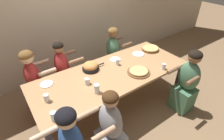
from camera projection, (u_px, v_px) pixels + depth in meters
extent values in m
plane|color=#896B4C|center=(112.00, 107.00, 3.26)|extent=(18.00, 18.00, 0.00)
cube|color=beige|center=(66.00, 1.00, 3.40)|extent=(10.00, 0.06, 3.20)
cube|color=tan|center=(112.00, 74.00, 2.83)|extent=(2.57, 1.03, 0.04)
cube|color=#4C4C51|center=(178.00, 80.00, 3.33)|extent=(0.07, 0.07, 0.74)
cube|color=#4C4C51|center=(32.00, 106.00, 2.77)|extent=(0.07, 0.07, 0.74)
cube|color=#4C4C51|center=(144.00, 60.00, 3.94)|extent=(0.07, 0.07, 0.74)
cylinder|color=brown|center=(150.00, 49.00, 3.45)|extent=(0.34, 0.34, 0.02)
torus|color=#DBB26B|center=(150.00, 48.00, 3.43)|extent=(0.32, 0.32, 0.04)
cylinder|color=#E5C675|center=(150.00, 48.00, 3.44)|extent=(0.27, 0.27, 0.03)
cylinder|color=#E5C166|center=(149.00, 48.00, 3.40)|extent=(0.02, 0.02, 0.01)
cylinder|color=#E5C166|center=(149.00, 45.00, 3.50)|extent=(0.02, 0.02, 0.01)
cylinder|color=#E5C166|center=(153.00, 48.00, 3.40)|extent=(0.02, 0.02, 0.01)
cylinder|color=#E5C166|center=(154.00, 49.00, 3.37)|extent=(0.02, 0.02, 0.01)
cylinder|color=#E5C166|center=(147.00, 49.00, 3.39)|extent=(0.02, 0.02, 0.01)
cylinder|color=brown|center=(139.00, 72.00, 2.81)|extent=(0.37, 0.37, 0.02)
torus|color=#DBB26B|center=(139.00, 71.00, 2.80)|extent=(0.30, 0.30, 0.03)
cylinder|color=#E5C675|center=(139.00, 71.00, 2.80)|extent=(0.26, 0.26, 0.03)
cylinder|color=#E5C166|center=(139.00, 69.00, 2.83)|extent=(0.02, 0.02, 0.01)
cylinder|color=#E5C166|center=(135.00, 70.00, 2.78)|extent=(0.02, 0.02, 0.01)
cylinder|color=#E5C166|center=(136.00, 70.00, 2.80)|extent=(0.02, 0.02, 0.01)
cylinder|color=#E5C166|center=(145.00, 70.00, 2.79)|extent=(0.02, 0.02, 0.01)
cylinder|color=#E5C166|center=(140.00, 73.00, 2.73)|extent=(0.02, 0.02, 0.01)
cylinder|color=#E5C166|center=(138.00, 71.00, 2.76)|extent=(0.02, 0.02, 0.01)
cylinder|color=black|center=(91.00, 69.00, 2.87)|extent=(0.27, 0.27, 0.05)
cylinder|color=black|center=(101.00, 64.00, 2.96)|extent=(0.12, 0.02, 0.02)
ellipsoid|color=#D68E4C|center=(90.00, 66.00, 2.84)|extent=(0.24, 0.24, 0.13)
cylinder|color=white|center=(47.00, 84.00, 2.56)|extent=(0.19, 0.19, 0.01)
cube|color=#B7B7BC|center=(47.00, 83.00, 2.56)|extent=(0.04, 0.13, 0.01)
cylinder|color=white|center=(115.00, 59.00, 3.14)|extent=(0.19, 0.19, 0.01)
cube|color=#B7B7BC|center=(115.00, 59.00, 3.14)|extent=(0.11, 0.09, 0.01)
cylinder|color=white|center=(138.00, 54.00, 3.31)|extent=(0.22, 0.22, 0.01)
cube|color=#B7B7BC|center=(138.00, 53.00, 3.31)|extent=(0.02, 0.16, 0.01)
cylinder|color=silver|center=(87.00, 81.00, 2.55)|extent=(0.08, 0.08, 0.09)
cylinder|color=#1EA8DB|center=(87.00, 82.00, 2.56)|extent=(0.07, 0.07, 0.07)
cylinder|color=black|center=(88.00, 80.00, 2.55)|extent=(0.01, 0.01, 0.12)
cylinder|color=silver|center=(97.00, 89.00, 2.38)|extent=(0.08, 0.08, 0.14)
cylinder|color=silver|center=(118.00, 62.00, 2.98)|extent=(0.06, 0.06, 0.11)
cylinder|color=black|center=(118.00, 63.00, 2.99)|extent=(0.05, 0.05, 0.06)
cylinder|color=silver|center=(47.00, 98.00, 2.25)|extent=(0.07, 0.07, 0.11)
cylinder|color=silver|center=(164.00, 66.00, 2.87)|extent=(0.07, 0.07, 0.10)
cylinder|color=silver|center=(54.00, 116.00, 1.99)|extent=(0.07, 0.07, 0.13)
cylinder|color=silver|center=(54.00, 118.00, 2.00)|extent=(0.06, 0.06, 0.09)
ellipsoid|color=#99999E|center=(110.00, 121.00, 2.09)|extent=(0.24, 0.36, 0.53)
sphere|color=tan|center=(110.00, 99.00, 1.90)|extent=(0.18, 0.18, 0.18)
ellipsoid|color=#422814|center=(110.00, 97.00, 1.88)|extent=(0.19, 0.19, 0.13)
cylinder|color=tan|center=(104.00, 134.00, 1.82)|extent=(0.28, 0.06, 0.06)
cylinder|color=tan|center=(88.00, 113.00, 2.05)|extent=(0.28, 0.06, 0.06)
cube|color=#B22D2D|center=(40.00, 98.00, 3.11)|extent=(0.32, 0.34, 0.46)
ellipsoid|color=#B22D2D|center=(33.00, 76.00, 2.84)|extent=(0.24, 0.36, 0.52)
sphere|color=beige|center=(26.00, 57.00, 2.63)|extent=(0.21, 0.21, 0.21)
ellipsoid|color=brown|center=(26.00, 55.00, 2.61)|extent=(0.21, 0.21, 0.15)
cylinder|color=beige|center=(41.00, 63.00, 2.99)|extent=(0.28, 0.06, 0.06)
cylinder|color=beige|center=(47.00, 72.00, 2.76)|extent=(0.28, 0.06, 0.06)
cube|color=#B22D2D|center=(66.00, 88.00, 3.35)|extent=(0.32, 0.34, 0.46)
ellipsoid|color=#B22D2D|center=(62.00, 66.00, 3.07)|extent=(0.24, 0.36, 0.55)
sphere|color=#9E7051|center=(58.00, 47.00, 2.86)|extent=(0.18, 0.18, 0.18)
ellipsoid|color=black|center=(58.00, 46.00, 2.85)|extent=(0.18, 0.18, 0.12)
cylinder|color=#9E7051|center=(68.00, 53.00, 3.22)|extent=(0.28, 0.06, 0.06)
cylinder|color=#9E7051|center=(76.00, 61.00, 2.99)|extent=(0.28, 0.06, 0.06)
cube|color=#477556|center=(113.00, 69.00, 3.88)|extent=(0.32, 0.34, 0.46)
ellipsoid|color=#477556|center=(113.00, 49.00, 3.60)|extent=(0.24, 0.36, 0.53)
sphere|color=brown|center=(113.00, 33.00, 3.40)|extent=(0.20, 0.20, 0.20)
ellipsoid|color=brown|center=(113.00, 31.00, 3.38)|extent=(0.20, 0.20, 0.14)
cylinder|color=brown|center=(116.00, 39.00, 3.76)|extent=(0.28, 0.06, 0.06)
cylinder|color=brown|center=(126.00, 45.00, 3.53)|extent=(0.28, 0.06, 0.06)
cube|color=#477556|center=(182.00, 98.00, 3.12)|extent=(0.32, 0.34, 0.46)
ellipsoid|color=#477556|center=(189.00, 76.00, 2.84)|extent=(0.24, 0.36, 0.52)
sphere|color=brown|center=(195.00, 57.00, 2.64)|extent=(0.21, 0.21, 0.21)
ellipsoid|color=black|center=(196.00, 55.00, 2.62)|extent=(0.21, 0.21, 0.14)
cylinder|color=brown|center=(193.00, 81.00, 2.57)|extent=(0.28, 0.06, 0.06)
cylinder|color=brown|center=(174.00, 70.00, 2.80)|extent=(0.28, 0.06, 0.06)
sphere|color=beige|center=(66.00, 119.00, 1.63)|extent=(0.20, 0.20, 0.20)
ellipsoid|color=black|center=(66.00, 116.00, 1.61)|extent=(0.21, 0.21, 0.14)
cylinder|color=beige|center=(44.00, 134.00, 1.80)|extent=(0.28, 0.06, 0.06)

